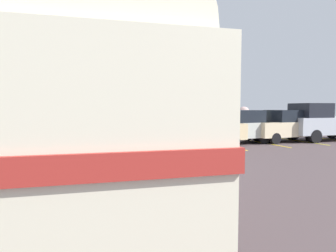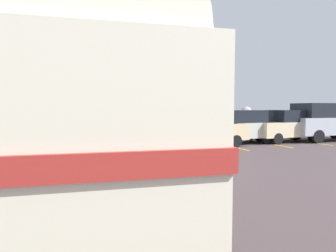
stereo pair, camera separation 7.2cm
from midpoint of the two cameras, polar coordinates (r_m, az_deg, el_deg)
ground at (r=9.97m, az=-6.10°, el=-7.90°), size 32.00×26.00×0.02m
breakwater at (r=21.46m, az=-14.45°, el=0.32°), size 31.36×2.19×2.49m
parking_lines at (r=16.77m, az=18.64°, el=-3.25°), size 10.52×4.40×0.01m
vintage_coach at (r=6.16m, az=-15.67°, el=3.84°), size 3.33×8.79×3.70m
parked_car_nearest at (r=14.51m, az=7.65°, el=-0.38°), size 4.10×1.73×1.86m
parked_car_middle at (r=16.03m, az=14.13°, el=-0.07°), size 4.16×1.84×1.86m
parked_car_far at (r=17.70m, az=22.74°, el=0.11°), size 4.10×1.74×1.86m
pickup_truck at (r=19.17m, az=28.91°, el=0.60°), size 5.01×2.21×2.26m
lamp_post at (r=16.35m, az=-3.95°, el=8.64°), size 0.44×0.91×6.00m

